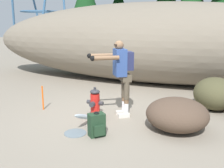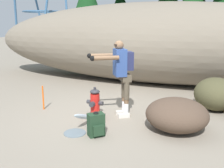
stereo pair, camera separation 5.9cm
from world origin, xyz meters
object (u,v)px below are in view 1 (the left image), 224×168
at_px(spare_backpack, 97,125).
at_px(boulder_small, 177,114).
at_px(boulder_large, 215,94).
at_px(utility_worker, 121,69).
at_px(survey_stake, 43,98).
at_px(fire_hydrant, 95,104).

distance_m(spare_backpack, boulder_small, 1.61).
height_order(spare_backpack, boulder_large, boulder_large).
height_order(utility_worker, spare_backpack, utility_worker).
xyz_separation_m(spare_backpack, survey_stake, (-1.88, 0.89, 0.08)).
distance_m(utility_worker, boulder_large, 2.49).
relative_size(utility_worker, boulder_small, 1.40).
relative_size(fire_hydrant, boulder_large, 0.64).
distance_m(spare_backpack, boulder_large, 3.24).
xyz_separation_m(fire_hydrant, spare_backpack, (0.43, -0.84, -0.11)).
distance_m(fire_hydrant, survey_stake, 1.45).
height_order(fire_hydrant, utility_worker, utility_worker).
xyz_separation_m(fire_hydrant, boulder_small, (1.79, 0.02, -0.00)).
bearing_deg(survey_stake, fire_hydrant, -2.16).
relative_size(utility_worker, spare_backpack, 3.67).
relative_size(fire_hydrant, utility_worker, 0.42).
bearing_deg(utility_worker, fire_hydrant, 0.41).
bearing_deg(survey_stake, boulder_small, -0.65).
xyz_separation_m(boulder_small, survey_stake, (-3.24, 0.04, -0.03)).
bearing_deg(utility_worker, survey_stake, -26.63).
distance_m(fire_hydrant, spare_backpack, 0.95).
bearing_deg(boulder_large, spare_backpack, -129.01).
height_order(spare_backpack, boulder_small, boulder_small).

